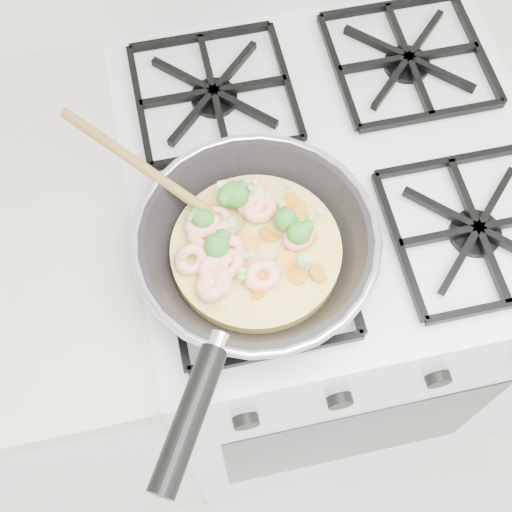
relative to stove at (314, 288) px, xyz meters
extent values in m
cube|color=white|center=(0.00, 0.00, -0.01)|extent=(0.60, 0.60, 0.90)
cube|color=black|center=(0.00, -0.30, -0.01)|extent=(0.48, 0.00, 0.40)
cube|color=black|center=(0.00, 0.00, 0.45)|extent=(0.56, 0.56, 0.02)
torus|color=#B9B9C0|center=(-0.15, -0.13, 0.52)|extent=(0.31, 0.31, 0.01)
cylinder|color=black|center=(-0.27, -0.33, 0.52)|extent=(0.11, 0.16, 0.03)
cylinder|color=#DAC75E|center=(-0.15, -0.13, 0.48)|extent=(0.22, 0.22, 0.02)
ellipsoid|color=olive|center=(-0.18, -0.10, 0.50)|extent=(0.07, 0.07, 0.02)
cylinder|color=olive|center=(-0.27, 0.00, 0.53)|extent=(0.18, 0.19, 0.05)
torus|color=#FFB796|center=(-0.18, -0.13, 0.50)|extent=(0.06, 0.06, 0.02)
torus|color=#FFB796|center=(-0.14, -0.07, 0.50)|extent=(0.06, 0.06, 0.03)
torus|color=#FFB796|center=(-0.14, -0.06, 0.50)|extent=(0.06, 0.06, 0.02)
torus|color=#FFB796|center=(-0.21, -0.18, 0.50)|extent=(0.06, 0.06, 0.03)
torus|color=#FFB796|center=(-0.15, -0.18, 0.50)|extent=(0.06, 0.06, 0.03)
torus|color=#FFB796|center=(-0.21, -0.11, 0.50)|extent=(0.06, 0.06, 0.02)
torus|color=#FFB796|center=(-0.21, -0.16, 0.50)|extent=(0.05, 0.05, 0.02)
torus|color=#FFB796|center=(-0.13, -0.08, 0.50)|extent=(0.05, 0.06, 0.02)
torus|color=#FFB796|center=(-0.19, -0.15, 0.50)|extent=(0.06, 0.06, 0.02)
torus|color=#FFB796|center=(-0.21, -0.09, 0.50)|extent=(0.06, 0.06, 0.03)
torus|color=#FFB796|center=(-0.19, -0.09, 0.50)|extent=(0.05, 0.05, 0.02)
torus|color=#FFB796|center=(-0.21, -0.17, 0.50)|extent=(0.05, 0.05, 0.02)
torus|color=#FFB796|center=(-0.23, -0.13, 0.50)|extent=(0.06, 0.06, 0.03)
torus|color=#FFB796|center=(-0.09, -0.13, 0.50)|extent=(0.06, 0.06, 0.03)
ellipsoid|color=#3D8C2E|center=(-0.17, -0.06, 0.51)|extent=(0.04, 0.04, 0.03)
ellipsoid|color=#3D8C2E|center=(-0.09, -0.13, 0.51)|extent=(0.04, 0.04, 0.03)
ellipsoid|color=#3D8C2E|center=(-0.21, -0.09, 0.51)|extent=(0.04, 0.04, 0.03)
ellipsoid|color=#3D8C2E|center=(-0.16, -0.06, 0.51)|extent=(0.04, 0.04, 0.03)
ellipsoid|color=#3D8C2E|center=(-0.11, -0.11, 0.51)|extent=(0.04, 0.04, 0.03)
ellipsoid|color=#3D8C2E|center=(-0.20, -0.13, 0.51)|extent=(0.04, 0.04, 0.03)
cylinder|color=orange|center=(-0.13, -0.12, 0.50)|extent=(0.03, 0.03, 0.01)
cylinder|color=orange|center=(-0.09, -0.13, 0.50)|extent=(0.04, 0.04, 0.01)
cylinder|color=orange|center=(-0.09, -0.08, 0.50)|extent=(0.03, 0.03, 0.01)
cylinder|color=orange|center=(-0.16, -0.19, 0.50)|extent=(0.04, 0.04, 0.01)
cylinder|color=orange|center=(-0.15, -0.18, 0.50)|extent=(0.04, 0.04, 0.01)
cylinder|color=orange|center=(-0.09, -0.09, 0.50)|extent=(0.04, 0.04, 0.01)
cylinder|color=orange|center=(-0.21, -0.13, 0.50)|extent=(0.03, 0.03, 0.01)
cylinder|color=orange|center=(-0.11, -0.18, 0.50)|extent=(0.04, 0.04, 0.01)
cylinder|color=orange|center=(-0.15, -0.13, 0.50)|extent=(0.03, 0.03, 0.01)
cylinder|color=orange|center=(-0.11, -0.16, 0.50)|extent=(0.03, 0.03, 0.01)
cylinder|color=orange|center=(-0.18, -0.13, 0.50)|extent=(0.04, 0.04, 0.01)
cylinder|color=orange|center=(-0.08, -0.18, 0.50)|extent=(0.04, 0.04, 0.01)
cylinder|color=orange|center=(-0.19, -0.15, 0.50)|extent=(0.04, 0.04, 0.00)
cylinder|color=orange|center=(-0.10, -0.08, 0.50)|extent=(0.04, 0.04, 0.01)
cylinder|color=orange|center=(-0.21, -0.12, 0.50)|extent=(0.04, 0.04, 0.01)
cylinder|color=#74CA50|center=(-0.17, -0.17, 0.52)|extent=(0.01, 0.01, 0.01)
cylinder|color=#74CA50|center=(-0.08, -0.13, 0.51)|extent=(0.01, 0.01, 0.01)
cylinder|color=#B8CF92|center=(-0.17, -0.10, 0.51)|extent=(0.01, 0.01, 0.01)
cylinder|color=#74CA50|center=(-0.24, -0.14, 0.52)|extent=(0.01, 0.01, 0.01)
cylinder|color=#B8CF92|center=(-0.21, -0.08, 0.51)|extent=(0.01, 0.01, 0.01)
cylinder|color=#74CA50|center=(-0.09, -0.07, 0.52)|extent=(0.01, 0.01, 0.01)
cylinder|color=#B8CF92|center=(-0.06, -0.11, 0.52)|extent=(0.01, 0.01, 0.01)
cylinder|color=#74CA50|center=(-0.20, -0.20, 0.52)|extent=(0.01, 0.01, 0.01)
cylinder|color=#B8CF92|center=(-0.13, -0.05, 0.51)|extent=(0.01, 0.01, 0.01)
cylinder|color=#74CA50|center=(-0.10, -0.09, 0.51)|extent=(0.01, 0.01, 0.01)
cylinder|color=#B8CF92|center=(-0.12, -0.07, 0.51)|extent=(0.01, 0.01, 0.01)
cylinder|color=#74CA50|center=(-0.22, -0.08, 0.52)|extent=(0.01, 0.01, 0.01)
cylinder|color=#B8CF92|center=(-0.16, -0.15, 0.51)|extent=(0.01, 0.01, 0.01)
cylinder|color=#74CA50|center=(-0.10, -0.18, 0.52)|extent=(0.01, 0.01, 0.01)
cylinder|color=#74CA50|center=(-0.18, -0.18, 0.51)|extent=(0.01, 0.01, 0.01)
cylinder|color=#B8CF92|center=(-0.09, -0.17, 0.52)|extent=(0.01, 0.01, 0.01)
cylinder|color=#74CA50|center=(-0.20, -0.13, 0.51)|extent=(0.01, 0.01, 0.01)
cylinder|color=#74CA50|center=(-0.14, -0.06, 0.52)|extent=(0.01, 0.01, 0.01)
cylinder|color=#B8CF92|center=(-0.17, -0.05, 0.52)|extent=(0.01, 0.01, 0.01)
cylinder|color=#74CA50|center=(-0.08, -0.12, 0.52)|extent=(0.01, 0.01, 0.01)
camera|label=1|loc=(-0.23, -0.52, 1.27)|focal=48.96mm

